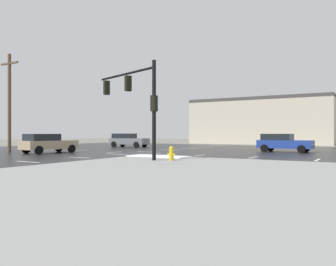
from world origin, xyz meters
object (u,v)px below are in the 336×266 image
at_px(sedan_blue, 283,142).
at_px(fire_hydrant, 171,153).
at_px(sedan_grey, 128,140).
at_px(utility_pole_mid, 9,101).
at_px(traffic_signal_mast, 137,95).
at_px(sedan_tan, 47,143).

bearing_deg(sedan_blue, fire_hydrant, -99.89).
relative_size(sedan_grey, sedan_blue, 1.01).
bearing_deg(fire_hydrant, utility_pole_mid, 174.98).
bearing_deg(traffic_signal_mast, sedan_tan, 6.91).
bearing_deg(sedan_grey, fire_hydrant, -50.56).
distance_m(traffic_signal_mast, fire_hydrant, 4.25).
bearing_deg(utility_pole_mid, sedan_blue, 32.45).
bearing_deg(sedan_tan, fire_hydrant, -94.46).
height_order(sedan_blue, utility_pole_mid, utility_pole_mid).
xyz_separation_m(sedan_grey, sedan_blue, (17.88, -1.31, 0.00)).
bearing_deg(traffic_signal_mast, fire_hydrant, -164.77).
xyz_separation_m(traffic_signal_mast, sedan_blue, (5.48, 13.90, -3.11)).
bearing_deg(utility_pole_mid, sedan_grey, 82.15).
height_order(sedan_grey, utility_pole_mid, utility_pole_mid).
distance_m(traffic_signal_mast, sedan_tan, 11.38).
relative_size(traffic_signal_mast, fire_hydrant, 7.19).
xyz_separation_m(sedan_tan, sedan_grey, (-1.69, 12.91, 0.00)).
relative_size(sedan_tan, utility_pole_mid, 0.56).
bearing_deg(fire_hydrant, traffic_signal_mast, 176.25).
bearing_deg(sedan_grey, sedan_blue, -8.84).
bearing_deg(fire_hydrant, sedan_grey, 134.11).
distance_m(traffic_signal_mast, utility_pole_mid, 14.37).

